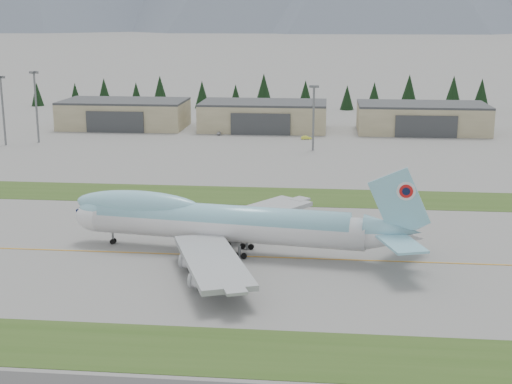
# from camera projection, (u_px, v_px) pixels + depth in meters

# --- Properties ---
(ground) EXTENTS (7000.00, 7000.00, 0.00)m
(ground) POSITION_uv_depth(u_px,v_px,m) (271.00, 257.00, 129.59)
(ground) COLOR slate
(ground) RESTS_ON ground
(grass_strip_near) EXTENTS (400.00, 14.00, 0.08)m
(grass_strip_near) POSITION_uv_depth(u_px,v_px,m) (248.00, 353.00, 92.88)
(grass_strip_near) COLOR #314C1B
(grass_strip_near) RESTS_ON ground
(grass_strip_far) EXTENTS (400.00, 18.00, 0.08)m
(grass_strip_far) POSITION_uv_depth(u_px,v_px,m) (286.00, 197.00, 173.05)
(grass_strip_far) COLOR #314C1B
(grass_strip_far) RESTS_ON ground
(taxiway_line_main) EXTENTS (400.00, 0.40, 0.02)m
(taxiway_line_main) POSITION_uv_depth(u_px,v_px,m) (271.00, 257.00, 129.59)
(taxiway_line_main) COLOR #C48417
(taxiway_line_main) RESTS_ON ground
(boeing_747_freighter) EXTENTS (67.66, 57.70, 17.76)m
(boeing_747_freighter) POSITION_uv_depth(u_px,v_px,m) (223.00, 222.00, 131.01)
(boeing_747_freighter) COLOR silver
(boeing_747_freighter) RESTS_ON ground
(hangar_left) EXTENTS (48.00, 26.60, 10.80)m
(hangar_left) POSITION_uv_depth(u_px,v_px,m) (125.00, 114.00, 279.91)
(hangar_left) COLOR gray
(hangar_left) RESTS_ON ground
(hangar_center) EXTENTS (48.00, 26.60, 10.80)m
(hangar_center) POSITION_uv_depth(u_px,v_px,m) (264.00, 116.00, 274.54)
(hangar_center) COLOR gray
(hangar_center) RESTS_ON ground
(hangar_right) EXTENTS (48.00, 26.60, 10.80)m
(hangar_right) POSITION_uv_depth(u_px,v_px,m) (422.00, 118.00, 268.67)
(hangar_right) COLOR gray
(hangar_right) RESTS_ON ground
(floodlight_masts) EXTENTS (204.44, 9.34, 24.53)m
(floodlight_masts) POSITION_uv_depth(u_px,v_px,m) (294.00, 100.00, 232.00)
(floodlight_masts) COLOR slate
(floodlight_masts) RESTS_ON ground
(service_vehicle_a) EXTENTS (1.56, 3.59, 1.20)m
(service_vehicle_a) POSITION_uv_depth(u_px,v_px,m) (219.00, 135.00, 263.33)
(service_vehicle_a) COLOR #BEBDBF
(service_vehicle_a) RESTS_ON ground
(service_vehicle_b) EXTENTS (3.94, 1.90, 1.25)m
(service_vehicle_b) POSITION_uv_depth(u_px,v_px,m) (306.00, 139.00, 253.88)
(service_vehicle_b) COLOR yellow
(service_vehicle_b) RESTS_ON ground
(service_vehicle_c) EXTENTS (2.82, 5.03, 1.37)m
(service_vehicle_c) POSITION_uv_depth(u_px,v_px,m) (486.00, 137.00, 258.25)
(service_vehicle_c) COLOR #9A999E
(service_vehicle_c) RESTS_ON ground
(conifer_belt) EXTENTS (275.46, 15.32, 16.88)m
(conifer_belt) POSITION_uv_depth(u_px,v_px,m) (337.00, 94.00, 331.05)
(conifer_belt) COLOR black
(conifer_belt) RESTS_ON ground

